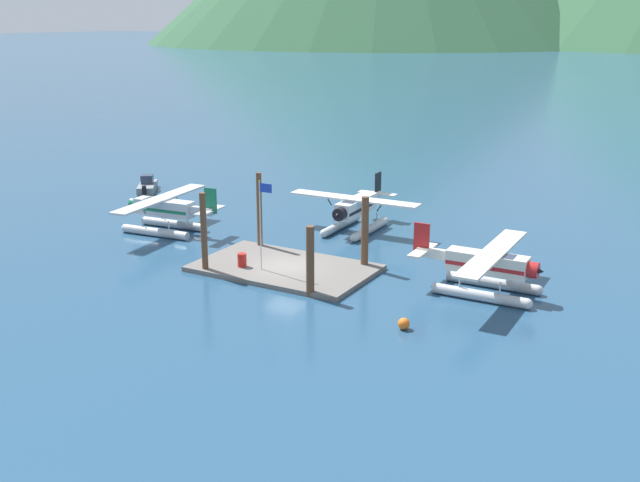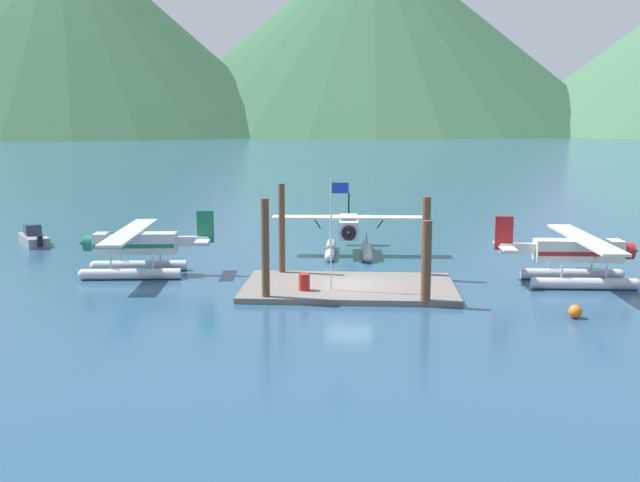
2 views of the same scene
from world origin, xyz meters
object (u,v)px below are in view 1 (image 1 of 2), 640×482
object	(u,v)px
mooring_buoy	(404,324)
fuel_drum	(242,260)
seaplane_cream_stbd_fwd	(487,269)
seaplane_silver_port_fwd	(164,212)
boat_grey_open_west	(147,186)
flagpole	(262,215)
seaplane_white_bow_centre	(355,211)

from	to	relation	value
mooring_buoy	fuel_drum	bearing A→B (deg)	164.30
mooring_buoy	seaplane_cream_stbd_fwd	xyz separation A→B (m)	(2.14, 7.29, 1.26)
seaplane_cream_stbd_fwd	seaplane_silver_port_fwd	size ratio (longest dim) A/B	0.99
fuel_drum	seaplane_silver_port_fwd	bearing A→B (deg)	156.17
mooring_buoy	boat_grey_open_west	xyz separation A→B (m)	(-34.42, 18.51, 0.17)
seaplane_cream_stbd_fwd	flagpole	bearing A→B (deg)	-165.61
seaplane_cream_stbd_fwd	seaplane_white_bow_centre	distance (m)	15.56
mooring_buoy	seaplane_cream_stbd_fwd	distance (m)	7.70
mooring_buoy	seaplane_white_bow_centre	xyz separation A→B (m)	(-10.92, 15.75, 1.26)
flagpole	seaplane_cream_stbd_fwd	size ratio (longest dim) A/B	0.56
seaplane_silver_port_fwd	seaplane_white_bow_centre	xyz separation A→B (m)	(12.52, 7.48, 0.00)
flagpole	seaplane_cream_stbd_fwd	bearing A→B (deg)	14.39
mooring_buoy	boat_grey_open_west	distance (m)	39.08
fuel_drum	boat_grey_open_west	size ratio (longest dim) A/B	0.20
seaplane_silver_port_fwd	seaplane_white_bow_centre	distance (m)	14.58
fuel_drum	seaplane_cream_stbd_fwd	bearing A→B (deg)	13.55
flagpole	mooring_buoy	bearing A→B (deg)	-18.36
seaplane_cream_stbd_fwd	seaplane_silver_port_fwd	xyz separation A→B (m)	(-25.57, 0.98, 0.00)
fuel_drum	seaplane_silver_port_fwd	distance (m)	11.47
fuel_drum	mooring_buoy	world-z (taller)	fuel_drum
seaplane_white_bow_centre	boat_grey_open_west	xyz separation A→B (m)	(-23.50, 2.76, -1.09)
flagpole	fuel_drum	xyz separation A→B (m)	(-1.52, -0.16, -3.20)
fuel_drum	mooring_buoy	xyz separation A→B (m)	(12.98, -3.65, -0.42)
fuel_drum	mooring_buoy	size ratio (longest dim) A/B	1.38
seaplane_silver_port_fwd	seaplane_white_bow_centre	bearing A→B (deg)	30.87
seaplane_cream_stbd_fwd	boat_grey_open_west	size ratio (longest dim) A/B	2.43
flagpole	seaplane_silver_port_fwd	world-z (taller)	flagpole
fuel_drum	boat_grey_open_west	xyz separation A→B (m)	(-21.44, 14.87, -0.25)
seaplane_silver_port_fwd	boat_grey_open_west	bearing A→B (deg)	136.97
seaplane_cream_stbd_fwd	seaplane_white_bow_centre	bearing A→B (deg)	147.06
seaplane_silver_port_fwd	boat_grey_open_west	world-z (taller)	seaplane_silver_port_fwd
flagpole	mooring_buoy	world-z (taller)	flagpole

